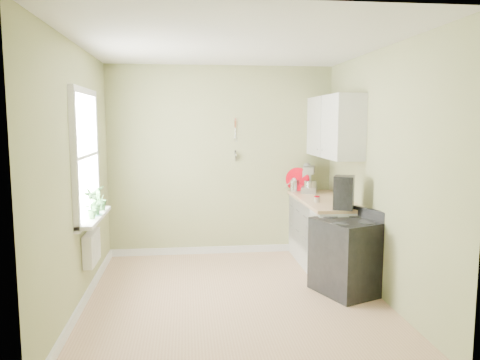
{
  "coord_description": "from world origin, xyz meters",
  "views": [
    {
      "loc": [
        -0.5,
        -4.87,
        1.92
      ],
      "look_at": [
        0.13,
        0.55,
        1.23
      ],
      "focal_mm": 35.0,
      "sensor_mm": 36.0,
      "label": 1
    }
  ],
  "objects": [
    {
      "name": "window",
      "position": [
        -1.58,
        0.3,
        1.55
      ],
      "size": [
        0.06,
        1.14,
        1.44
      ],
      "color": "white",
      "rests_on": "wall_left"
    },
    {
      "name": "base_cabinets",
      "position": [
        1.3,
        1.0,
        0.43
      ],
      "size": [
        0.6,
        1.6,
        0.87
      ],
      "primitive_type": "cube",
      "color": "white",
      "rests_on": "floor"
    },
    {
      "name": "wall_left",
      "position": [
        -1.61,
        0.0,
        1.35
      ],
      "size": [
        0.02,
        3.6,
        2.7
      ],
      "primitive_type": "cube",
      "color": "tan",
      "rests_on": "floor"
    },
    {
      "name": "plant_c",
      "position": [
        -1.5,
        0.59,
        1.04
      ],
      "size": [
        0.19,
        0.19,
        0.29
      ],
      "primitive_type": "imported",
      "rotation": [
        0.0,
        0.0,
        4.5
      ],
      "color": "#3A6F36",
      "rests_on": "window_sill"
    },
    {
      "name": "plant_a",
      "position": [
        -1.5,
        0.11,
        1.06
      ],
      "size": [
        0.2,
        0.21,
        0.32
      ],
      "primitive_type": "imported",
      "rotation": [
        0.0,
        0.0,
        0.9
      ],
      "color": "#3A6F36",
      "rests_on": "window_sill"
    },
    {
      "name": "ceiling",
      "position": [
        0.0,
        0.0,
        2.71
      ],
      "size": [
        3.2,
        3.6,
        0.02
      ],
      "primitive_type": "cube",
      "color": "white",
      "rests_on": "wall_back"
    },
    {
      "name": "stand_mixer",
      "position": [
        1.24,
        1.59,
        1.09
      ],
      "size": [
        0.3,
        0.38,
        0.42
      ],
      "color": "#B2B2B7",
      "rests_on": "countertop"
    },
    {
      "name": "window_sill",
      "position": [
        -1.51,
        0.3,
        0.88
      ],
      "size": [
        0.18,
        1.14,
        0.04
      ],
      "primitive_type": "cube",
      "color": "white",
      "rests_on": "wall_left"
    },
    {
      "name": "stove",
      "position": [
        1.28,
        0.05,
        0.42
      ],
      "size": [
        0.83,
        0.85,
        0.95
      ],
      "color": "black",
      "rests_on": "floor"
    },
    {
      "name": "wall_utensils",
      "position": [
        0.2,
        1.78,
        1.56
      ],
      "size": [
        0.02,
        0.14,
        0.58
      ],
      "color": "#D9AF84",
      "rests_on": "wall_back"
    },
    {
      "name": "countertop",
      "position": [
        1.29,
        1.0,
        0.89
      ],
      "size": [
        0.64,
        1.6,
        0.04
      ],
      "primitive_type": "cube",
      "color": "#D9AF84",
      "rests_on": "base_cabinets"
    },
    {
      "name": "red_tray",
      "position": [
        1.1,
        1.72,
        1.08
      ],
      "size": [
        0.34,
        0.19,
        0.34
      ],
      "primitive_type": "cylinder",
      "rotation": [
        1.45,
        0.0,
        -0.42
      ],
      "color": "#A2020F",
      "rests_on": "countertop"
    },
    {
      "name": "floor",
      "position": [
        0.0,
        0.0,
        -0.01
      ],
      "size": [
        3.2,
        3.6,
        0.02
      ],
      "primitive_type": "cube",
      "color": "tan",
      "rests_on": "ground"
    },
    {
      "name": "radiator",
      "position": [
        -1.54,
        0.25,
        0.55
      ],
      "size": [
        0.12,
        0.5,
        0.35
      ],
      "primitive_type": "cube",
      "color": "white",
      "rests_on": "wall_left"
    },
    {
      "name": "wall_right",
      "position": [
        1.61,
        0.0,
        1.35
      ],
      "size": [
        0.02,
        3.6,
        2.7
      ],
      "primitive_type": "cube",
      "color": "tan",
      "rests_on": "floor"
    },
    {
      "name": "coffee_maker",
      "position": [
        1.3,
        0.3,
        1.09
      ],
      "size": [
        0.3,
        0.31,
        0.39
      ],
      "color": "black",
      "rests_on": "countertop"
    },
    {
      "name": "plant_b",
      "position": [
        -1.5,
        0.3,
        1.04
      ],
      "size": [
        0.18,
        0.19,
        0.28
      ],
      "primitive_type": "imported",
      "rotation": [
        0.0,
        0.0,
        2.07
      ],
      "color": "#3A6F36",
      "rests_on": "window_sill"
    },
    {
      "name": "kettle",
      "position": [
        1.05,
        1.72,
        1.01
      ],
      "size": [
        0.19,
        0.11,
        0.2
      ],
      "color": "silver",
      "rests_on": "countertop"
    },
    {
      "name": "upper_cabinets",
      "position": [
        1.43,
        1.1,
        1.85
      ],
      "size": [
        0.35,
        1.4,
        0.8
      ],
      "primitive_type": "cube",
      "color": "white",
      "rests_on": "wall_right"
    },
    {
      "name": "jar",
      "position": [
        1.12,
        0.76,
        0.95
      ],
      "size": [
        0.07,
        0.07,
        0.08
      ],
      "color": "#AEA08C",
      "rests_on": "countertop"
    },
    {
      "name": "wall_back",
      "position": [
        0.0,
        1.81,
        1.35
      ],
      "size": [
        3.2,
        0.02,
        2.7
      ],
      "primitive_type": "cube",
      "color": "tan",
      "rests_on": "floor"
    }
  ]
}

